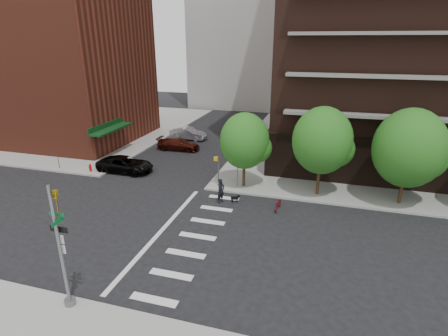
# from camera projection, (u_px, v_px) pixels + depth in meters

# --- Properties ---
(ground) EXTENTS (120.00, 120.00, 0.00)m
(ground) POSITION_uv_depth(u_px,v_px,m) (155.00, 230.00, 22.88)
(ground) COLOR black
(ground) RESTS_ON ground
(sidewalk_ne) EXTENTS (39.00, 33.00, 0.15)m
(sidewalk_ne) POSITION_uv_depth(u_px,v_px,m) (419.00, 152.00, 38.67)
(sidewalk_ne) COLOR gray
(sidewalk_ne) RESTS_ON ground
(sidewalk_nw) EXTENTS (31.00, 33.00, 0.15)m
(sidewalk_nw) POSITION_uv_depth(u_px,v_px,m) (75.00, 126.00, 50.46)
(sidewalk_nw) COLOR gray
(sidewalk_nw) RESTS_ON ground
(crosswalk) EXTENTS (3.85, 13.00, 0.01)m
(crosswalk) POSITION_uv_depth(u_px,v_px,m) (186.00, 234.00, 22.29)
(crosswalk) COLOR silver
(crosswalk) RESTS_ON ground
(midrise_nw) EXTENTS (21.40, 15.50, 20.00)m
(midrise_nw) POSITION_uv_depth(u_px,v_px,m) (50.00, 54.00, 41.38)
(midrise_nw) COLOR maroon
(midrise_nw) RESTS_ON sidewalk_nw
(tree_a) EXTENTS (4.00, 4.00, 5.90)m
(tree_a) POSITION_uv_depth(u_px,v_px,m) (245.00, 141.00, 28.10)
(tree_a) COLOR #301E11
(tree_a) RESTS_ON sidewalk_ne
(tree_b) EXTENTS (4.50, 4.50, 6.65)m
(tree_b) POSITION_uv_depth(u_px,v_px,m) (322.00, 141.00, 26.35)
(tree_b) COLOR #301E11
(tree_b) RESTS_ON sidewalk_ne
(tree_c) EXTENTS (5.00, 5.00, 6.80)m
(tree_c) POSITION_uv_depth(u_px,v_px,m) (409.00, 148.00, 24.82)
(tree_c) COLOR #301E11
(tree_c) RESTS_ON sidewalk_ne
(traffic_signal) EXTENTS (0.90, 0.75, 6.00)m
(traffic_signal) POSITION_uv_depth(u_px,v_px,m) (62.00, 258.00, 15.31)
(traffic_signal) COLOR slate
(traffic_signal) RESTS_ON sidewalk_s
(pedestrian_signal) EXTENTS (2.18, 0.67, 2.60)m
(pedestrian_signal) POSITION_uv_depth(u_px,v_px,m) (223.00, 167.00, 28.77)
(pedestrian_signal) COLOR slate
(pedestrian_signal) RESTS_ON sidewalk_ne
(fire_hydrant) EXTENTS (0.24, 0.24, 0.73)m
(fire_hydrant) POSITION_uv_depth(u_px,v_px,m) (90.00, 167.00, 32.47)
(fire_hydrant) COLOR #A50C0C
(fire_hydrant) RESTS_ON sidewalk_nw
(parking_meter) EXTENTS (0.10, 0.08, 1.32)m
(parking_meter) POSITION_uv_depth(u_px,v_px,m) (58.00, 160.00, 33.25)
(parking_meter) COLOR black
(parking_meter) RESTS_ON sidewalk_nw
(parked_car_black) EXTENTS (2.45, 5.28, 1.46)m
(parked_car_black) POSITION_uv_depth(u_px,v_px,m) (125.00, 164.00, 32.71)
(parked_car_black) COLOR black
(parked_car_black) RESTS_ON ground
(parked_car_maroon) EXTENTS (2.16, 4.87, 1.39)m
(parked_car_maroon) POSITION_uv_depth(u_px,v_px,m) (179.00, 144.00, 39.30)
(parked_car_maroon) COLOR #390F09
(parked_car_maroon) RESTS_ON ground
(parked_car_silver) EXTENTS (1.87, 4.66, 1.51)m
(parked_car_silver) POSITION_uv_depth(u_px,v_px,m) (188.00, 133.00, 43.49)
(parked_car_silver) COLOR #9D9EA5
(parked_car_silver) RESTS_ON ground
(scooter) EXTENTS (0.73, 1.68, 0.86)m
(scooter) POSITION_uv_depth(u_px,v_px,m) (278.00, 204.00, 25.43)
(scooter) COLOR maroon
(scooter) RESTS_ON ground
(dog_walker) EXTENTS (0.82, 0.69, 1.91)m
(dog_walker) POSITION_uv_depth(u_px,v_px,m) (221.00, 191.00, 26.41)
(dog_walker) COLOR black
(dog_walker) RESTS_ON ground
(dog) EXTENTS (0.68, 0.40, 0.57)m
(dog) POSITION_uv_depth(u_px,v_px,m) (235.00, 198.00, 26.63)
(dog) COLOR black
(dog) RESTS_ON ground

